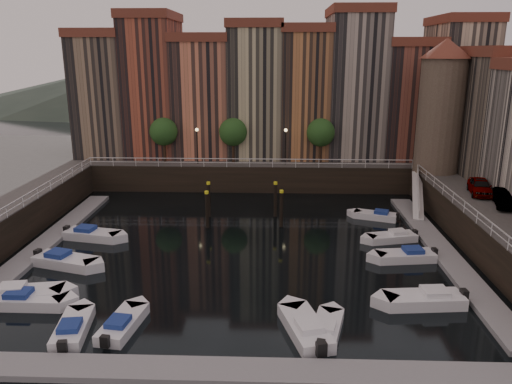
{
  "coord_description": "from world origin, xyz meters",
  "views": [
    {
      "loc": [
        2.69,
        -38.36,
        15.54
      ],
      "look_at": [
        1.15,
        4.0,
        3.52
      ],
      "focal_mm": 35.0,
      "sensor_mm": 36.0,
      "label": 1
    }
  ],
  "objects_px": {
    "gangway": "(418,193)",
    "car_a": "(480,187)",
    "car_b": "(505,199)",
    "boat_left_0": "(28,300)",
    "boat_left_2": "(65,261)",
    "mooring_pilings": "(243,205)",
    "corner_tower": "(441,104)",
    "boat_left_1": "(22,295)"
  },
  "relations": [
    {
      "from": "gangway",
      "to": "car_a",
      "type": "distance_m",
      "value": 6.39
    },
    {
      "from": "car_a",
      "to": "car_b",
      "type": "bearing_deg",
      "value": -67.87
    },
    {
      "from": "boat_left_0",
      "to": "car_b",
      "type": "xyz_separation_m",
      "value": [
        34.65,
        12.43,
        3.33
      ]
    },
    {
      "from": "boat_left_0",
      "to": "boat_left_2",
      "type": "xyz_separation_m",
      "value": [
        -0.14,
        6.12,
        0.02
      ]
    },
    {
      "from": "mooring_pilings",
      "to": "car_a",
      "type": "height_order",
      "value": "car_a"
    },
    {
      "from": "corner_tower",
      "to": "boat_left_0",
      "type": "xyz_separation_m",
      "value": [
        -32.76,
        -25.03,
        -9.81
      ]
    },
    {
      "from": "corner_tower",
      "to": "car_a",
      "type": "bearing_deg",
      "value": -82.34
    },
    {
      "from": "boat_left_1",
      "to": "gangway",
      "type": "bearing_deg",
      "value": 23.08
    },
    {
      "from": "gangway",
      "to": "boat_left_0",
      "type": "height_order",
      "value": "gangway"
    },
    {
      "from": "boat_left_1",
      "to": "boat_left_2",
      "type": "bearing_deg",
      "value": 73.94
    },
    {
      "from": "mooring_pilings",
      "to": "gangway",
      "type": "bearing_deg",
      "value": 12.72
    },
    {
      "from": "gangway",
      "to": "boat_left_1",
      "type": "relative_size",
      "value": 1.55
    },
    {
      "from": "boat_left_1",
      "to": "boat_left_2",
      "type": "height_order",
      "value": "boat_left_1"
    },
    {
      "from": "boat_left_1",
      "to": "car_b",
      "type": "relative_size",
      "value": 1.24
    },
    {
      "from": "corner_tower",
      "to": "car_b",
      "type": "xyz_separation_m",
      "value": [
        1.89,
        -12.61,
        -6.48
      ]
    },
    {
      "from": "boat_left_2",
      "to": "boat_left_0",
      "type": "bearing_deg",
      "value": -72.25
    },
    {
      "from": "gangway",
      "to": "mooring_pilings",
      "type": "relative_size",
      "value": 1.14
    },
    {
      "from": "boat_left_1",
      "to": "boat_left_2",
      "type": "xyz_separation_m",
      "value": [
        0.59,
        5.41,
        -0.01
      ]
    },
    {
      "from": "mooring_pilings",
      "to": "boat_left_1",
      "type": "height_order",
      "value": "mooring_pilings"
    },
    {
      "from": "mooring_pilings",
      "to": "boat_left_0",
      "type": "height_order",
      "value": "mooring_pilings"
    },
    {
      "from": "gangway",
      "to": "boat_left_2",
      "type": "distance_m",
      "value": 33.32
    },
    {
      "from": "car_a",
      "to": "car_b",
      "type": "height_order",
      "value": "car_a"
    },
    {
      "from": "boat_left_0",
      "to": "boat_left_1",
      "type": "height_order",
      "value": "boat_left_1"
    },
    {
      "from": "boat_left_2",
      "to": "car_b",
      "type": "height_order",
      "value": "car_b"
    },
    {
      "from": "gangway",
      "to": "boat_left_2",
      "type": "bearing_deg",
      "value": -154.33
    },
    {
      "from": "mooring_pilings",
      "to": "boat_left_1",
      "type": "relative_size",
      "value": 1.36
    },
    {
      "from": "gangway",
      "to": "boat_left_1",
      "type": "distance_m",
      "value": 36.48
    },
    {
      "from": "boat_left_0",
      "to": "boat_left_2",
      "type": "relative_size",
      "value": 0.93
    },
    {
      "from": "boat_left_2",
      "to": "gangway",
      "type": "bearing_deg",
      "value": 42.13
    },
    {
      "from": "gangway",
      "to": "boat_left_0",
      "type": "distance_m",
      "value": 36.27
    },
    {
      "from": "boat_left_0",
      "to": "car_a",
      "type": "bearing_deg",
      "value": 25.59
    },
    {
      "from": "gangway",
      "to": "car_b",
      "type": "bearing_deg",
      "value": -59.43
    },
    {
      "from": "corner_tower",
      "to": "mooring_pilings",
      "type": "bearing_deg",
      "value": -157.37
    },
    {
      "from": "boat_left_0",
      "to": "car_b",
      "type": "distance_m",
      "value": 36.96
    },
    {
      "from": "mooring_pilings",
      "to": "car_a",
      "type": "relative_size",
      "value": 1.69
    },
    {
      "from": "mooring_pilings",
      "to": "car_b",
      "type": "distance_m",
      "value": 22.52
    },
    {
      "from": "mooring_pilings",
      "to": "car_a",
      "type": "bearing_deg",
      "value": -1.73
    },
    {
      "from": "boat_left_0",
      "to": "boat_left_1",
      "type": "distance_m",
      "value": 1.01
    },
    {
      "from": "car_a",
      "to": "boat_left_0",
      "type": "bearing_deg",
      "value": -143.32
    },
    {
      "from": "boat_left_1",
      "to": "car_a",
      "type": "bearing_deg",
      "value": 13.91
    },
    {
      "from": "gangway",
      "to": "car_b",
      "type": "relative_size",
      "value": 1.92
    },
    {
      "from": "corner_tower",
      "to": "boat_left_1",
      "type": "xyz_separation_m",
      "value": [
        -33.48,
        -24.33,
        -9.79
      ]
    }
  ]
}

